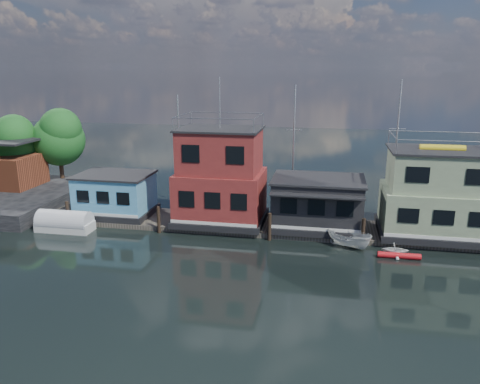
% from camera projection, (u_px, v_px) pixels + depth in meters
% --- Properties ---
extents(ground, '(160.00, 160.00, 0.00)m').
position_uv_depth(ground, '(317.00, 301.00, 26.81)').
color(ground, black).
rests_on(ground, ground).
extents(dock, '(48.00, 5.00, 0.40)m').
position_uv_depth(dock, '(322.00, 229.00, 38.14)').
color(dock, '#595147').
rests_on(dock, ground).
extents(houseboat_blue, '(6.40, 4.90, 3.66)m').
position_uv_depth(houseboat_blue, '(115.00, 195.00, 40.93)').
color(houseboat_blue, black).
rests_on(houseboat_blue, dock).
extents(houseboat_red, '(7.40, 5.90, 11.86)m').
position_uv_depth(houseboat_red, '(221.00, 178.00, 38.69)').
color(houseboat_red, black).
rests_on(houseboat_red, dock).
extents(houseboat_dark, '(7.40, 6.10, 4.06)m').
position_uv_depth(houseboat_dark, '(317.00, 203.00, 37.64)').
color(houseboat_dark, black).
rests_on(houseboat_dark, dock).
extents(houseboat_green, '(8.40, 5.90, 7.03)m').
position_uv_depth(houseboat_green, '(437.00, 195.00, 35.71)').
color(houseboat_green, black).
rests_on(houseboat_green, dock).
extents(pilings, '(42.28, 0.28, 2.20)m').
position_uv_depth(pilings, '(318.00, 230.00, 35.31)').
color(pilings, '#2D2116').
rests_on(pilings, ground).
extents(background_masts, '(36.40, 0.16, 12.00)m').
position_uv_depth(background_masts, '(381.00, 154.00, 41.58)').
color(background_masts, silver).
rests_on(background_masts, ground).
extents(shore, '(12.40, 15.72, 8.24)m').
position_uv_depth(shore, '(13.00, 165.00, 46.55)').
color(shore, black).
rests_on(shore, ground).
extents(dinghy_white, '(1.87, 1.62, 0.98)m').
position_uv_depth(dinghy_white, '(395.00, 249.00, 33.16)').
color(dinghy_white, white).
rests_on(dinghy_white, ground).
extents(tarp_runabout, '(4.59, 1.89, 1.85)m').
position_uv_depth(tarp_runabout, '(65.00, 223.00, 38.20)').
color(tarp_runabout, beige).
rests_on(tarp_runabout, ground).
extents(motorboat, '(3.75, 2.87, 1.37)m').
position_uv_depth(motorboat, '(349.00, 239.00, 34.59)').
color(motorboat, white).
rests_on(motorboat, ground).
extents(red_kayak, '(2.92, 0.45, 0.43)m').
position_uv_depth(red_kayak, '(399.00, 256.00, 32.76)').
color(red_kayak, red).
rests_on(red_kayak, ground).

